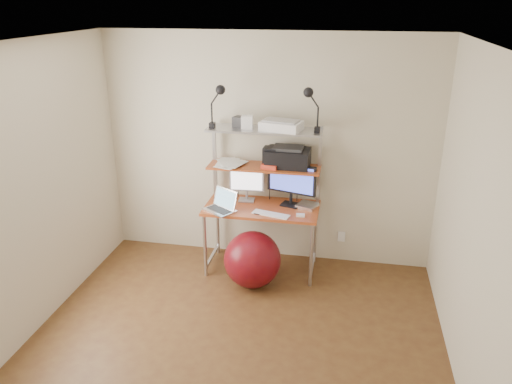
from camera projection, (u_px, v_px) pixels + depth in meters
room at (228, 218)px, 3.76m from camera, size 3.60×3.60×3.60m
computer_desk at (263, 186)px, 5.24m from camera, size 1.20×0.60×1.57m
wall_outlet at (341, 236)px, 5.59m from camera, size 0.08×0.01×0.12m
monitor_silver at (247, 181)px, 5.35m from camera, size 0.38×0.14×0.42m
monitor_black at (291, 181)px, 5.22m from camera, size 0.53×0.21×0.54m
laptop at (222, 206)px, 5.17m from camera, size 0.40×0.38×0.28m
keyboard at (271, 214)px, 5.07m from camera, size 0.40×0.20×0.01m
mouse at (301, 215)px, 5.03m from camera, size 0.09×0.06×0.02m
mac_mini at (307, 206)px, 5.25m from camera, size 0.25×0.25×0.04m
phone at (259, 212)px, 5.13m from camera, size 0.09×0.13×0.01m
printer at (288, 157)px, 5.19m from camera, size 0.46×0.32×0.21m
nas_cube at (270, 157)px, 5.18m from camera, size 0.15×0.15×0.21m
red_box at (270, 166)px, 5.15m from camera, size 0.19×0.15×0.05m
scanner at (281, 125)px, 5.02m from camera, size 0.45×0.34×0.11m
box_white at (247, 122)px, 5.07m from camera, size 0.12×0.11×0.13m
box_grey at (239, 122)px, 5.13m from camera, size 0.14×0.14×0.11m
clip_lamp_left at (219, 97)px, 4.98m from camera, size 0.18×0.10×0.44m
clip_lamp_right at (310, 100)px, 4.84m from camera, size 0.18×0.10×0.45m
exercise_ball at (252, 260)px, 5.11m from camera, size 0.59×0.59×0.59m
paper_stack at (229, 163)px, 5.29m from camera, size 0.36×0.40×0.02m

